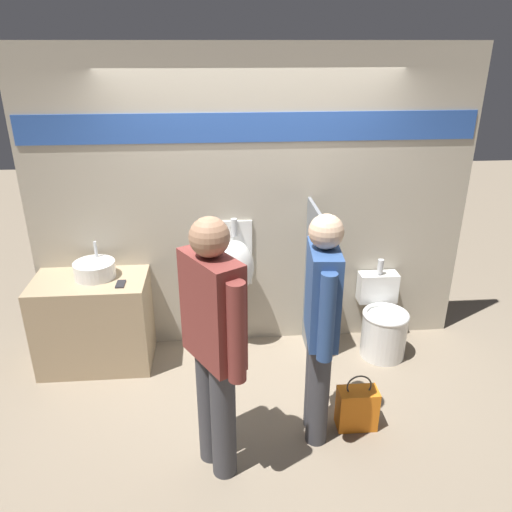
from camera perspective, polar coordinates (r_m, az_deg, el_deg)
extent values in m
plane|color=gray|center=(4.52, 0.18, -13.18)|extent=(16.00, 16.00, 0.00)
cube|color=#B2A893|center=(4.44, -0.46, 5.76)|extent=(3.91, 0.06, 2.70)
cube|color=#2D56AD|center=(4.25, -0.45, 14.49)|extent=(3.83, 0.01, 0.24)
cube|color=tan|center=(4.66, -17.97, -7.20)|extent=(0.96, 0.56, 0.83)
cylinder|color=white|center=(4.48, -17.96, -1.49)|extent=(0.35, 0.35, 0.14)
cylinder|color=silver|center=(4.54, -17.86, 0.74)|extent=(0.03, 0.03, 0.14)
cube|color=#232328|center=(4.31, -15.22, -3.10)|extent=(0.07, 0.14, 0.01)
cube|color=slate|center=(4.48, 6.32, -2.99)|extent=(0.03, 0.50, 1.43)
cylinder|color=silver|center=(4.70, -2.29, -7.22)|extent=(0.04, 0.04, 0.61)
ellipsoid|color=white|center=(4.45, -2.40, -1.27)|extent=(0.34, 0.28, 0.50)
cube|color=white|center=(4.54, -2.49, 0.30)|extent=(0.32, 0.02, 0.63)
cylinder|color=silver|center=(4.41, -2.53, 3.28)|extent=(0.06, 0.06, 0.16)
cylinder|color=white|center=(4.79, 14.37, -8.78)|extent=(0.41, 0.41, 0.41)
torus|color=white|center=(4.68, 14.64, -6.51)|extent=(0.42, 0.42, 0.04)
cube|color=white|center=(4.86, 13.71, -3.47)|extent=(0.36, 0.16, 0.28)
cylinder|color=silver|center=(4.75, 14.04, -1.19)|extent=(0.06, 0.06, 0.14)
cylinder|color=#3D3D42|center=(3.41, -3.75, -18.21)|extent=(0.16, 0.16, 0.87)
cylinder|color=#3D3D42|center=(3.52, -5.32, -16.66)|extent=(0.16, 0.16, 0.87)
cube|color=brown|center=(3.01, -5.02, -6.08)|extent=(0.41, 0.49, 0.69)
cylinder|color=brown|center=(2.84, -2.24, -8.79)|extent=(0.11, 0.11, 0.64)
cylinder|color=brown|center=(3.23, -7.40, -4.74)|extent=(0.11, 0.11, 0.64)
sphere|color=#A87A5B|center=(2.81, -5.35, 2.18)|extent=(0.24, 0.24, 0.24)
cylinder|color=#3D3D42|center=(3.66, 7.13, -15.32)|extent=(0.16, 0.16, 0.83)
cylinder|color=#3D3D42|center=(3.79, 6.86, -13.77)|extent=(0.16, 0.16, 0.83)
cube|color=#2D4C84|center=(3.32, 7.61, -4.35)|extent=(0.23, 0.45, 0.66)
cylinder|color=#2D4C84|center=(3.13, 8.09, -6.99)|extent=(0.10, 0.10, 0.60)
cylinder|color=#2D4C84|center=(3.56, 7.13, -2.97)|extent=(0.10, 0.10, 0.60)
sphere|color=beige|center=(3.15, 8.03, 2.79)|extent=(0.22, 0.22, 0.22)
cube|color=orange|center=(3.97, 11.46, -16.70)|extent=(0.30, 0.16, 0.33)
torus|color=#4C4742|center=(3.85, 11.71, -14.36)|extent=(0.19, 0.01, 0.19)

